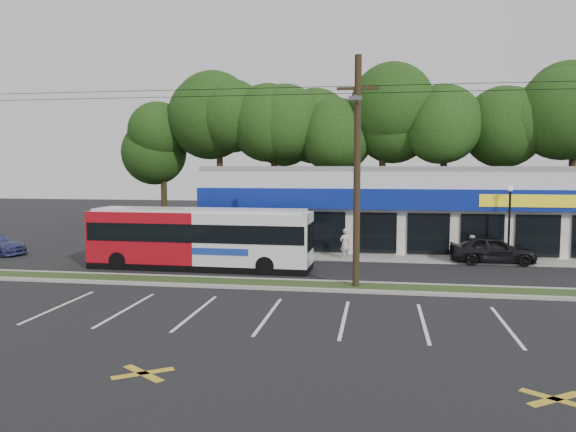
# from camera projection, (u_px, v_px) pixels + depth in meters

# --- Properties ---
(ground) EXTENTS (120.00, 120.00, 0.00)m
(ground) POSITION_uv_depth(u_px,v_px,m) (284.00, 291.00, 23.96)
(ground) COLOR black
(ground) RESTS_ON ground
(grass_strip) EXTENTS (40.00, 1.60, 0.12)m
(grass_strip) POSITION_uv_depth(u_px,v_px,m) (288.00, 285.00, 24.94)
(grass_strip) COLOR #253B18
(grass_strip) RESTS_ON ground
(curb_south) EXTENTS (40.00, 0.25, 0.14)m
(curb_south) POSITION_uv_depth(u_px,v_px,m) (285.00, 289.00, 24.10)
(curb_south) COLOR #9E9E93
(curb_south) RESTS_ON ground
(curb_north) EXTENTS (40.00, 0.25, 0.14)m
(curb_north) POSITION_uv_depth(u_px,v_px,m) (291.00, 281.00, 25.77)
(curb_north) COLOR #9E9E93
(curb_north) RESTS_ON ground
(sidewalk) EXTENTS (32.00, 2.20, 0.10)m
(sidewalk) POSITION_uv_depth(u_px,v_px,m) (397.00, 259.00, 32.01)
(sidewalk) COLOR #9E9E93
(sidewalk) RESTS_ON ground
(strip_mall) EXTENTS (25.00, 12.55, 5.30)m
(strip_mall) POSITION_uv_depth(u_px,v_px,m) (402.00, 205.00, 38.49)
(strip_mall) COLOR silver
(strip_mall) RESTS_ON ground
(utility_pole) EXTENTS (50.00, 2.77, 10.00)m
(utility_pole) POSITION_uv_depth(u_px,v_px,m) (353.00, 164.00, 23.94)
(utility_pole) COLOR black
(utility_pole) RESTS_ON ground
(lamp_post) EXTENTS (0.30, 0.30, 4.25)m
(lamp_post) POSITION_uv_depth(u_px,v_px,m) (509.00, 215.00, 30.62)
(lamp_post) COLOR black
(lamp_post) RESTS_ON ground
(tree_line) EXTENTS (46.76, 6.76, 11.83)m
(tree_line) POSITION_uv_depth(u_px,v_px,m) (381.00, 130.00, 48.13)
(tree_line) COLOR black
(tree_line) RESTS_ON ground
(metrobus) EXTENTS (11.67, 2.70, 3.13)m
(metrobus) POSITION_uv_depth(u_px,v_px,m) (200.00, 237.00, 29.07)
(metrobus) COLOR #AA0D18
(metrobus) RESTS_ON ground
(car_dark) EXTENTS (4.58, 1.92, 1.55)m
(car_dark) POSITION_uv_depth(u_px,v_px,m) (492.00, 250.00, 30.63)
(car_dark) COLOR black
(car_dark) RESTS_ON ground
(car_silver) EXTENTS (5.15, 2.36, 1.64)m
(car_silver) POSITION_uv_depth(u_px,v_px,m) (145.00, 247.00, 31.45)
(car_silver) COLOR #9EA0A6
(car_silver) RESTS_ON ground
(pedestrian_a) EXTENTS (0.78, 0.74, 1.78)m
(pedestrian_a) POSITION_uv_depth(u_px,v_px,m) (345.00, 244.00, 31.91)
(pedestrian_a) COLOR beige
(pedestrian_a) RESTS_ON ground
(pedestrian_b) EXTENTS (0.95, 0.88, 1.56)m
(pedestrian_b) POSITION_uv_depth(u_px,v_px,m) (471.00, 249.00, 30.81)
(pedestrian_b) COLOR beige
(pedestrian_b) RESTS_ON ground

